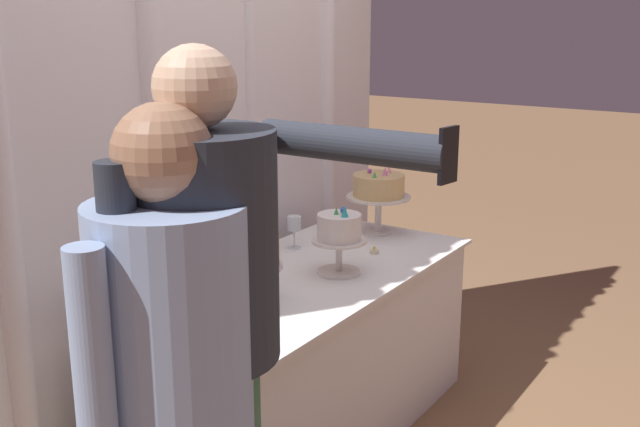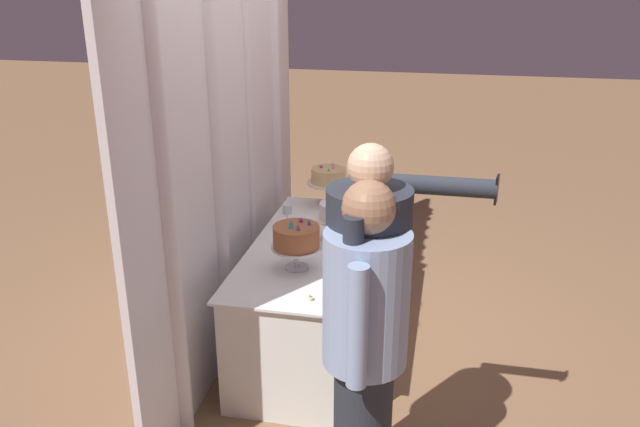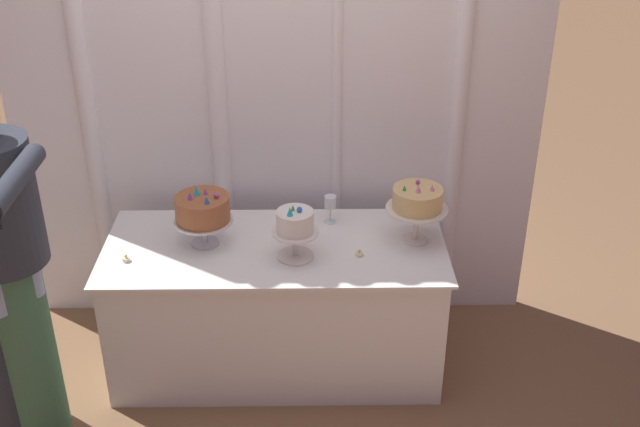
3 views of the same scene
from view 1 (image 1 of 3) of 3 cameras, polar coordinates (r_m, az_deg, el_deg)
name	(u,v)px [view 1 (image 1 of 3)]	position (r m, az deg, el deg)	size (l,w,h in m)	color
draped_curtain	(197,63)	(3.23, -9.21, 11.10)	(2.81, 0.17, 2.84)	white
cake_table	(303,357)	(3.23, -1.28, -10.70)	(1.70, 0.76, 0.72)	white
cake_display_leftmost	(243,252)	(2.78, -5.80, -2.86)	(0.29, 0.29, 0.31)	silver
cake_display_center	(339,233)	(3.07, 1.45, -1.45)	(0.23, 0.23, 0.29)	silver
cake_display_rightmost	(379,188)	(3.63, 4.42, 1.88)	(0.31, 0.31, 0.33)	silver
wine_glass	(294,225)	(3.41, -1.95, -0.86)	(0.06, 0.06, 0.15)	silver
tealight_far_left	(212,342)	(2.50, -8.08, -9.49)	(0.04, 0.04, 0.04)	beige
tealight_near_left	(375,251)	(3.37, 4.14, -2.85)	(0.04, 0.04, 0.03)	beige
guest_man_dark_suit	(176,412)	(1.87, -10.71, -14.43)	(0.53, 0.37, 1.58)	#282D38
guest_man_pink_jacket	(208,362)	(1.92, -8.38, -10.95)	(0.53, 0.74, 1.69)	#3D6B4C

